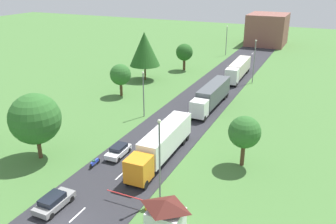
# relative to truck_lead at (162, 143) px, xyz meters

# --- Properties ---
(road) EXTENTS (10.00, 140.00, 0.06)m
(road) POSITION_rel_truck_lead_xyz_m (-2.62, 9.21, -2.14)
(road) COLOR #2B2B30
(road) RESTS_ON ground
(lane_marking_centre) EXTENTS (0.16, 121.30, 0.01)m
(lane_marking_centre) POSITION_rel_truck_lead_xyz_m (-2.62, 4.80, -2.10)
(lane_marking_centre) COLOR white
(lane_marking_centre) RESTS_ON road
(truck_lead) EXTENTS (2.77, 14.27, 3.70)m
(truck_lead) POSITION_rel_truck_lead_xyz_m (0.00, 0.00, 0.00)
(truck_lead) COLOR orange
(truck_lead) RESTS_ON road
(truck_second) EXTENTS (2.58, 14.04, 3.76)m
(truck_second) POSITION_rel_truck_lead_xyz_m (-0.08, 19.73, 0.03)
(truck_second) COLOR white
(truck_second) RESTS_ON road
(truck_third) EXTENTS (2.85, 14.14, 3.53)m
(truck_third) POSITION_rel_truck_lead_xyz_m (-0.29, 38.82, -0.04)
(truck_third) COLOR white
(truck_third) RESTS_ON road
(car_lead) EXTENTS (1.92, 4.27, 1.46)m
(car_lead) POSITION_rel_truck_lead_xyz_m (-5.30, -13.28, -1.34)
(car_lead) COLOR gray
(car_lead) RESTS_ON road
(car_second) EXTENTS (1.86, 4.01, 1.38)m
(car_second) POSITION_rel_truck_lead_xyz_m (-5.22, -1.70, -1.37)
(car_second) COLOR white
(car_second) RESTS_ON road
(motorcycle_courier) EXTENTS (0.28, 1.94, 0.91)m
(motorcycle_courier) POSITION_rel_truck_lead_xyz_m (-6.46, -5.00, -1.62)
(motorcycle_courier) COLOR black
(motorcycle_courier) RESTS_ON road
(guard_booth) EXTENTS (3.44, 2.76, 3.74)m
(guard_booth) POSITION_rel_truck_lead_xyz_m (6.15, -12.21, -0.29)
(guard_booth) COLOR white
(guard_booth) RESTS_ON ground
(barrier_gate) EXTENTS (4.64, 0.28, 1.05)m
(barrier_gate) POSITION_rel_truck_lead_xyz_m (2.19, -9.71, -1.47)
(barrier_gate) COLOR orange
(barrier_gate) RESTS_ON ground
(person_second) EXTENTS (0.38, 0.24, 1.83)m
(person_second) POSITION_rel_truck_lead_xyz_m (5.54, -11.86, -1.20)
(person_second) COLOR blue
(person_second) RESTS_ON ground
(lamppost_lead) EXTENTS (0.36, 0.36, 8.96)m
(lamppost_lead) POSITION_rel_truck_lead_xyz_m (3.54, -7.93, 2.80)
(lamppost_lead) COLOR slate
(lamppost_lead) RESTS_ON ground
(lamppost_second) EXTENTS (0.36, 0.36, 7.38)m
(lamppost_second) POSITION_rel_truck_lead_xyz_m (-8.57, 11.28, 1.99)
(lamppost_second) COLOR slate
(lamppost_second) RESTS_ON ground
(lamppost_third) EXTENTS (0.36, 0.36, 8.99)m
(lamppost_third) POSITION_rel_truck_lead_xyz_m (3.28, 36.80, 2.81)
(lamppost_third) COLOR slate
(lamppost_third) RESTS_ON ground
(lamppost_fourth) EXTENTS (0.36, 0.36, 8.01)m
(lamppost_fourth) POSITION_rel_truck_lead_xyz_m (-9.07, 60.03, 2.31)
(lamppost_fourth) COLOR slate
(lamppost_fourth) RESTS_ON ground
(tree_oak) EXTENTS (3.79, 3.79, 6.22)m
(tree_oak) POSITION_rel_truck_lead_xyz_m (9.31, 2.65, 2.12)
(tree_oak) COLOR #513823
(tree_oak) RESTS_ON ground
(tree_birch) EXTENTS (3.87, 3.87, 5.99)m
(tree_birch) POSITION_rel_truck_lead_xyz_m (-17.22, 18.49, 1.86)
(tree_birch) COLOR #513823
(tree_birch) RESTS_ON ground
(tree_maple) EXTENTS (3.91, 3.91, 6.20)m
(tree_maple) POSITION_rel_truck_lead_xyz_m (-13.55, 40.48, 2.03)
(tree_maple) COLOR #513823
(tree_maple) RESTS_ON ground
(tree_elm) EXTENTS (6.17, 6.17, 8.33)m
(tree_elm) POSITION_rel_truck_lead_xyz_m (-13.87, -6.01, 3.07)
(tree_elm) COLOR #513823
(tree_elm) RESTS_ON ground
(tree_ash) EXTENTS (6.36, 6.36, 10.14)m
(tree_ash) POSITION_rel_truck_lead_xyz_m (-18.12, 29.64, 4.47)
(tree_ash) COLOR #513823
(tree_ash) RESTS_ON ground
(distant_building) EXTENTS (11.46, 13.51, 9.50)m
(distant_building) POSITION_rel_truck_lead_xyz_m (-1.72, 80.63, 2.58)
(distant_building) COLOR brown
(distant_building) RESTS_ON ground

